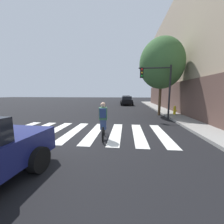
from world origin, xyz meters
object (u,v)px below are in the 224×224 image
street_tree_near (162,64)px  cyclist (103,121)px  sedan_far (126,99)px  fire_hydrant (175,110)px  traffic_light_near (159,83)px  sedan_mid (126,101)px

street_tree_near → cyclist: bearing=-120.4°
sedan_far → fire_hydrant: size_ratio=5.91×
traffic_light_near → sedan_mid: bearing=100.5°
cyclist → fire_hydrant: (5.52, 6.89, -0.31)m
traffic_light_near → fire_hydrant: (1.99, 1.99, -2.33)m
sedan_mid → cyclist: bearing=-93.5°
traffic_light_near → street_tree_near: 3.00m
sedan_far → traffic_light_near: (2.50, -20.33, 2.06)m
street_tree_near → sedan_mid: bearing=105.8°
traffic_light_near → street_tree_near: (0.66, 2.23, 1.89)m
sedan_far → street_tree_near: 18.79m
cyclist → fire_hydrant: 8.83m
sedan_mid → fire_hydrant: sedan_mid is taller
street_tree_near → traffic_light_near: bearing=-106.5°
traffic_light_near → sedan_far: bearing=97.0°
sedan_mid → street_tree_near: street_tree_near is taller
cyclist → traffic_light_near: (3.53, 4.90, 2.02)m
sedan_mid → fire_hydrant: 12.01m
fire_hydrant → street_tree_near: bearing=169.7°
sedan_mid → cyclist: 18.09m
sedan_far → cyclist: cyclist is taller
sedan_mid → sedan_far: size_ratio=0.99×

